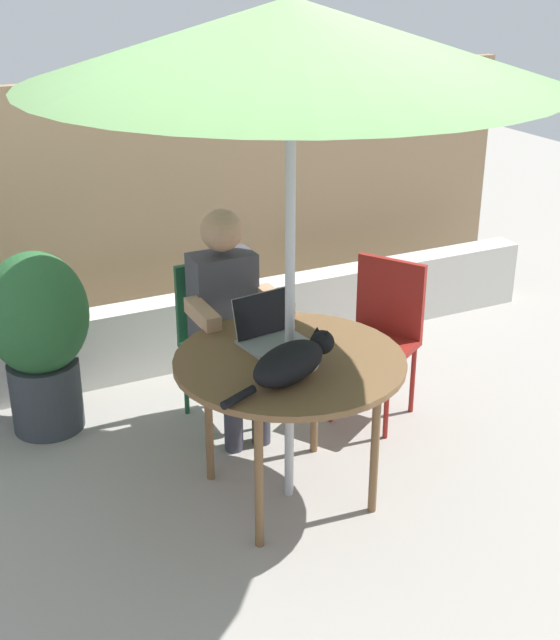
% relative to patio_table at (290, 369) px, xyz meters
% --- Properties ---
extents(ground_plane, '(14.00, 14.00, 0.00)m').
position_rel_patio_table_xyz_m(ground_plane, '(0.00, 0.00, -0.68)').
color(ground_plane, gray).
extents(fence_back, '(5.81, 0.08, 1.70)m').
position_rel_patio_table_xyz_m(fence_back, '(0.00, 2.32, 0.17)').
color(fence_back, '#937756').
rests_on(fence_back, ground).
extents(planter_wall_low, '(5.23, 0.20, 0.46)m').
position_rel_patio_table_xyz_m(planter_wall_low, '(0.00, 1.57, -0.45)').
color(planter_wall_low, beige).
rests_on(planter_wall_low, ground).
extents(patio_table, '(1.07, 1.07, 0.74)m').
position_rel_patio_table_xyz_m(patio_table, '(0.00, 0.00, 0.00)').
color(patio_table, brown).
rests_on(patio_table, ground).
extents(patio_umbrella, '(2.19, 2.19, 2.29)m').
position_rel_patio_table_xyz_m(patio_umbrella, '(0.00, 0.00, 1.44)').
color(patio_umbrella, '#B7B7BC').
rests_on(patio_umbrella, ground).
extents(chair_occupied, '(0.40, 0.40, 0.89)m').
position_rel_patio_table_xyz_m(chair_occupied, '(0.00, 0.88, -0.16)').
color(chair_occupied, '#194C2D').
rests_on(chair_occupied, ground).
extents(chair_empty, '(0.55, 0.55, 0.89)m').
position_rel_patio_table_xyz_m(chair_empty, '(0.83, 0.52, -0.16)').
color(chair_empty, maroon).
rests_on(chair_empty, ground).
extents(person_seated, '(0.48, 0.48, 1.23)m').
position_rel_patio_table_xyz_m(person_seated, '(0.00, 0.72, 0.01)').
color(person_seated, '#3F3F47').
rests_on(person_seated, ground).
extents(laptop, '(0.33, 0.29, 0.21)m').
position_rel_patio_table_xyz_m(laptop, '(-0.00, 0.22, 0.12)').
color(laptop, gray).
rests_on(laptop, patio_table).
extents(cat, '(0.63, 0.33, 0.17)m').
position_rel_patio_table_xyz_m(cat, '(-0.08, -0.19, 0.14)').
color(cat, black).
rests_on(cat, patio_table).
extents(potted_plant_near_fence, '(0.55, 0.55, 1.02)m').
position_rel_patio_table_xyz_m(potted_plant_near_fence, '(-0.91, 1.16, -0.11)').
color(potted_plant_near_fence, '#33383D').
rests_on(potted_plant_near_fence, ground).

